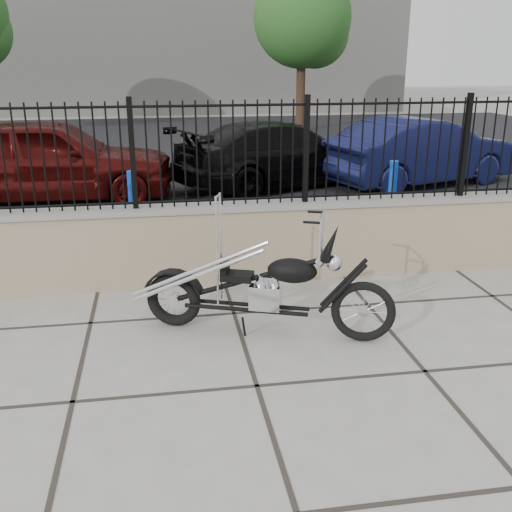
{
  "coord_description": "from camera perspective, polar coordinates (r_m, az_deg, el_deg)",
  "views": [
    {
      "loc": [
        -0.72,
        -4.35,
        2.65
      ],
      "look_at": [
        0.21,
        1.3,
        0.71
      ],
      "focal_mm": 42.0,
      "sensor_mm": 36.0,
      "label": 1
    }
  ],
  "objects": [
    {
      "name": "car_black",
      "position": [
        12.66,
        2.4,
        9.71
      ],
      "size": [
        4.98,
        3.52,
        1.34
      ],
      "primitive_type": "imported",
      "rotation": [
        0.0,
        0.0,
        1.97
      ],
      "color": "black",
      "rests_on": "parking_lot"
    },
    {
      "name": "bollard_b",
      "position": [
        9.56,
        12.8,
        5.57
      ],
      "size": [
        0.16,
        0.16,
        1.1
      ],
      "primitive_type": "cylinder",
      "rotation": [
        0.0,
        0.0,
        -0.29
      ],
      "color": "#0D1CCD",
      "rests_on": "ground_plane"
    },
    {
      "name": "parking_lot",
      "position": [
        17.07,
        -6.9,
        9.67
      ],
      "size": [
        30.0,
        30.0,
        0.0
      ],
      "primitive_type": "plane",
      "color": "black",
      "rests_on": "ground"
    },
    {
      "name": "chopper_motorcycle",
      "position": [
        5.77,
        0.48,
        -0.94
      ],
      "size": [
        2.36,
        1.21,
        1.42
      ],
      "primitive_type": null,
      "rotation": [
        0.0,
        0.0,
        -0.35
      ],
      "color": "black",
      "rests_on": "ground_plane"
    },
    {
      "name": "car_red",
      "position": [
        11.94,
        -19.01,
        8.71
      ],
      "size": [
        4.64,
        2.0,
        1.56
      ],
      "primitive_type": "imported",
      "rotation": [
        0.0,
        0.0,
        1.54
      ],
      "color": "#3E0A08",
      "rests_on": "parking_lot"
    },
    {
      "name": "iron_fence",
      "position": [
        6.97,
        -3.33,
        9.7
      ],
      "size": [
        14.0,
        0.08,
        1.2
      ],
      "primitive_type": "cube",
      "color": "black",
      "rests_on": "retaining_wall"
    },
    {
      "name": "bollard_a",
      "position": [
        9.35,
        -11.68,
        4.98
      ],
      "size": [
        0.15,
        0.15,
        0.98
      ],
      "primitive_type": "cylinder",
      "rotation": [
        0.0,
        0.0,
        -0.38
      ],
      "color": "#0D3AC5",
      "rests_on": "ground_plane"
    },
    {
      "name": "retaining_wall",
      "position": [
        7.22,
        -3.17,
        1.2
      ],
      "size": [
        14.0,
        0.36,
        0.96
      ],
      "primitive_type": "cube",
      "color": "gray",
      "rests_on": "ground_plane"
    },
    {
      "name": "ground_plane",
      "position": [
        5.14,
        0.08,
        -12.3
      ],
      "size": [
        90.0,
        90.0,
        0.0
      ],
      "primitive_type": "plane",
      "color": "#99968E",
      "rests_on": "ground"
    },
    {
      "name": "background_building",
      "position": [
        30.89,
        -8.57,
        21.04
      ],
      "size": [
        22.0,
        6.0,
        8.0
      ],
      "primitive_type": "cube",
      "color": "beige",
      "rests_on": "ground_plane"
    },
    {
      "name": "tree_right",
      "position": [
        21.96,
        4.44,
        22.07
      ],
      "size": [
        3.34,
        3.34,
        5.64
      ],
      "rotation": [
        0.0,
        0.0,
        -0.29
      ],
      "color": "#382619",
      "rests_on": "ground_plane"
    },
    {
      "name": "car_blue",
      "position": [
        13.18,
        15.47,
        9.57
      ],
      "size": [
        4.52,
        2.76,
        1.41
      ],
      "primitive_type": "imported",
      "rotation": [
        0.0,
        0.0,
        1.89
      ],
      "color": "#10143D",
      "rests_on": "parking_lot"
    }
  ]
}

